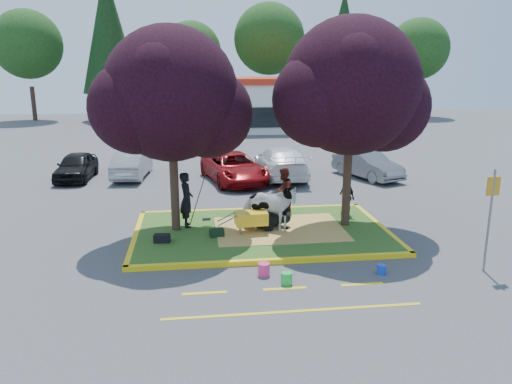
{
  "coord_description": "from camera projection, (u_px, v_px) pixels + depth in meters",
  "views": [
    {
      "loc": [
        -2.18,
        -15.49,
        5.41
      ],
      "look_at": [
        -0.12,
        0.5,
        1.31
      ],
      "focal_mm": 35.0,
      "sensor_mm": 36.0,
      "label": 1
    }
  ],
  "objects": [
    {
      "name": "bucket_green",
      "position": [
        287.0,
        278.0,
        12.67
      ],
      "size": [
        0.3,
        0.3,
        0.32
      ],
      "primitive_type": "cylinder",
      "rotation": [
        0.0,
        0.0,
        0.02
      ],
      "color": "green",
      "rests_on": "ground"
    },
    {
      "name": "curb_right",
      "position": [
        380.0,
        227.0,
        16.97
      ],
      "size": [
        0.16,
        5.3,
        0.15
      ],
      "primitive_type": "cube",
      "color": "yellow",
      "rests_on": "ground"
    },
    {
      "name": "bucket_blue",
      "position": [
        381.0,
        269.0,
        13.29
      ],
      "size": [
        0.3,
        0.3,
        0.26
      ],
      "primitive_type": "cylinder",
      "rotation": [
        0.0,
        0.0,
        0.26
      ],
      "color": "blue",
      "rests_on": "ground"
    },
    {
      "name": "fire_lane_stripe_b",
      "position": [
        285.0,
        289.0,
        12.45
      ],
      "size": [
        1.1,
        0.12,
        0.01
      ],
      "primitive_type": "cube",
      "color": "yellow",
      "rests_on": "ground"
    },
    {
      "name": "fire_lane_long",
      "position": [
        295.0,
        311.0,
        11.3
      ],
      "size": [
        6.0,
        0.1,
        0.01
      ],
      "primitive_type": "cube",
      "color": "yellow",
      "rests_on": "ground"
    },
    {
      "name": "curb_left",
      "position": [
        136.0,
        237.0,
        15.96
      ],
      "size": [
        0.16,
        5.3,
        0.15
      ],
      "primitive_type": "cube",
      "color": "yellow",
      "rests_on": "ground"
    },
    {
      "name": "visitor_a",
      "position": [
        283.0,
        191.0,
        18.11
      ],
      "size": [
        0.94,
        1.02,
        1.69
      ],
      "primitive_type": "imported",
      "rotation": [
        0.0,
        0.0,
        -2.05
      ],
      "color": "#4B1915",
      "rests_on": "median_island"
    },
    {
      "name": "gear_bag_dark",
      "position": [
        162.0,
        238.0,
        15.26
      ],
      "size": [
        0.51,
        0.32,
        0.25
      ],
      "primitive_type": "cube",
      "rotation": [
        0.0,
        0.0,
        -0.12
      ],
      "color": "black",
      "rests_on": "median_island"
    },
    {
      "name": "car_red",
      "position": [
        234.0,
        168.0,
        23.75
      ],
      "size": [
        3.3,
        5.34,
        1.38
      ],
      "primitive_type": "imported",
      "rotation": [
        0.0,
        0.0,
        0.21
      ],
      "color": "maroon",
      "rests_on": "ground"
    },
    {
      "name": "fire_lane_stripe_a",
      "position": [
        204.0,
        293.0,
        12.2
      ],
      "size": [
        1.1,
        0.12,
        0.01
      ],
      "primitive_type": "cube",
      "color": "yellow",
      "rests_on": "ground"
    },
    {
      "name": "straw_bedding",
      "position": [
        280.0,
        229.0,
        16.52
      ],
      "size": [
        4.2,
        3.0,
        0.01
      ],
      "primitive_type": "cube",
      "color": "tan",
      "rests_on": "median_island"
    },
    {
      "name": "car_white",
      "position": [
        281.0,
        162.0,
        24.71
      ],
      "size": [
        2.16,
        5.28,
        1.53
      ],
      "primitive_type": "imported",
      "rotation": [
        0.0,
        0.0,
        3.15
      ],
      "color": "white",
      "rests_on": "ground"
    },
    {
      "name": "tree_purple_right",
      "position": [
        352.0,
        93.0,
        15.9
      ],
      "size": [
        5.3,
        4.4,
        6.82
      ],
      "color": "black",
      "rests_on": "median_island"
    },
    {
      "name": "retail_building",
      "position": [
        240.0,
        103.0,
        43.08
      ],
      "size": [
        20.4,
        8.4,
        4.4
      ],
      "color": "silver",
      "rests_on": "ground"
    },
    {
      "name": "curb_near",
      "position": [
        274.0,
        261.0,
        13.99
      ],
      "size": [
        8.3,
        0.16,
        0.15
      ],
      "primitive_type": "cube",
      "color": "yellow",
      "rests_on": "ground"
    },
    {
      "name": "fire_lane_stripe_c",
      "position": [
        362.0,
        284.0,
        12.7
      ],
      "size": [
        1.1,
        0.12,
        0.01
      ],
      "primitive_type": "cube",
      "color": "yellow",
      "rests_on": "ground"
    },
    {
      "name": "bucket_pink",
      "position": [
        264.0,
        269.0,
        13.19
      ],
      "size": [
        0.42,
        0.42,
        0.34
      ],
      "primitive_type": "cylinder",
      "rotation": [
        0.0,
        0.0,
        0.42
      ],
      "color": "#F33672",
      "rests_on": "ground"
    },
    {
      "name": "median_island",
      "position": [
        262.0,
        232.0,
        16.47
      ],
      "size": [
        8.0,
        5.0,
        0.15
      ],
      "primitive_type": "cube",
      "color": "#29531A",
      "rests_on": "ground"
    },
    {
      "name": "gear_bag_green",
      "position": [
        217.0,
        233.0,
        15.78
      ],
      "size": [
        0.48,
        0.34,
        0.24
      ],
      "primitive_type": "cube",
      "rotation": [
        0.0,
        0.0,
        0.15
      ],
      "color": "black",
      "rests_on": "median_island"
    },
    {
      "name": "wheelbarrow",
      "position": [
        252.0,
        218.0,
        16.06
      ],
      "size": [
        1.84,
        0.7,
        0.69
      ],
      "rotation": [
        0.0,
        0.0,
        0.09
      ],
      "color": "black",
      "rests_on": "median_island"
    },
    {
      "name": "car_silver",
      "position": [
        132.0,
        164.0,
        24.68
      ],
      "size": [
        1.75,
        4.1,
        1.32
      ],
      "primitive_type": "imported",
      "rotation": [
        0.0,
        0.0,
        3.05
      ],
      "color": "#95989C",
      "rests_on": "ground"
    },
    {
      "name": "visitor_b",
      "position": [
        347.0,
        196.0,
        17.97
      ],
      "size": [
        0.57,
        0.86,
        1.37
      ],
      "primitive_type": "imported",
      "rotation": [
        0.0,
        0.0,
        -1.24
      ],
      "color": "black",
      "rests_on": "median_island"
    },
    {
      "name": "tree_purple_left",
      "position": [
        172.0,
        100.0,
        15.44
      ],
      "size": [
        5.06,
        4.2,
        6.51
      ],
      "color": "black",
      "rests_on": "median_island"
    },
    {
      "name": "cow",
      "position": [
        269.0,
        208.0,
        16.18
      ],
      "size": [
        2.03,
        1.43,
        1.56
      ],
      "primitive_type": "imported",
      "rotation": [
        0.0,
        0.0,
        1.22
      ],
      "color": "silver",
      "rests_on": "median_island"
    },
    {
      "name": "ground",
      "position": [
        262.0,
        234.0,
        16.49
      ],
      "size": [
        90.0,
        90.0,
        0.0
      ],
      "primitive_type": "plane",
      "color": "#424244",
      "rests_on": "ground"
    },
    {
      "name": "handler",
      "position": [
        186.0,
        200.0,
        16.58
      ],
      "size": [
        0.53,
        0.73,
        1.85
      ],
      "primitive_type": "imported",
      "rotation": [
        0.0,
        0.0,
        1.7
      ],
      "color": "black",
      "rests_on": "median_island"
    },
    {
      "name": "sign_post",
      "position": [
        491.0,
        208.0,
        13.1
      ],
      "size": [
        0.39,
        0.08,
        2.82
      ],
      "rotation": [
        0.0,
        0.0,
        0.13
      ],
      "color": "slate",
      "rests_on": "ground"
    },
    {
      "name": "calf",
      "position": [
        266.0,
        219.0,
        16.65
      ],
      "size": [
        1.48,
        1.18,
        0.56
      ],
      "primitive_type": "ellipsoid",
      "rotation": [
        0.0,
        0.0,
        -0.4
      ],
      "color": "black",
      "rests_on": "median_island"
    },
    {
      "name": "car_black",
      "position": [
        76.0,
        166.0,
        24.27
      ],
      "size": [
        1.71,
        3.89,
        1.3
      ],
      "primitive_type": "imported",
      "rotation": [
        0.0,
        0.0,
        -0.04
      ],
      "color": "black",
      "rests_on": "ground"
    },
    {
      "name": "car_grey",
      "position": [
        367.0,
        165.0,
        24.57
      ],
      "size": [
        2.76,
        4.25,
        1.32
      ],
      "primitive_type": "imported",
      "rotation": [
        0.0,
        0.0,
        0.37
      ],
      "color": "slate",
      "rests_on": "ground"
    },
    {
      "name": "treeline",
      "position": [
        223.0,
        42.0,
        50.89
      ],
      "size": [
        46.58,
        7.8,
        14.63
      ],
      "color": "black",
      "rests_on": "ground"
    },
    {
      "name": "curb_far",
      "position": [
        252.0,
        210.0,
        18.95
      ],
      "size": [
        8.3,
        0.16,
        0.15
      ],
      "primitive_type": "cube",
      "color": "yellow",
      "rests_on": "ground"
    }
  ]
}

